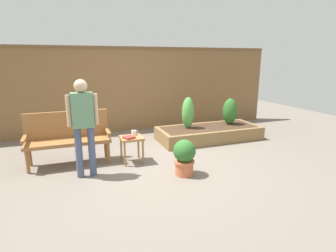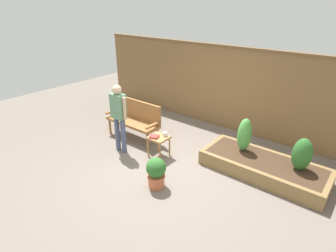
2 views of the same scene
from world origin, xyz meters
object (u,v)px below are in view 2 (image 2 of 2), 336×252
object	(u,v)px
garden_bench	(135,117)
cup_on_table	(165,134)
shrub_near_bench	(244,135)
person_by_bench	(119,113)
potted_boxwood	(156,172)
book_on_table	(154,137)
shrub_far_corner	(302,154)
side_table	(159,140)

from	to	relation	value
garden_bench	cup_on_table	world-z (taller)	garden_bench
shrub_near_bench	person_by_bench	distance (m)	2.69
potted_boxwood	shrub_near_bench	xyz separation A→B (m)	(0.86, 1.76, 0.33)
cup_on_table	person_by_bench	xyz separation A→B (m)	(-0.91, -0.48, 0.41)
potted_boxwood	book_on_table	bearing A→B (deg)	133.31
shrub_near_bench	person_by_bench	world-z (taller)	person_by_bench
person_by_bench	cup_on_table	bearing A→B (deg)	27.67
garden_bench	shrub_near_bench	distance (m)	2.67
potted_boxwood	shrub_far_corner	distance (m)	2.66
potted_boxwood	shrub_near_bench	size ratio (longest dim) A/B	0.83
garden_bench	book_on_table	bearing A→B (deg)	-23.26
book_on_table	person_by_bench	distance (m)	0.93
garden_bench	side_table	bearing A→B (deg)	-18.33
shrub_near_bench	cup_on_table	bearing A→B (deg)	-151.69
book_on_table	person_by_bench	world-z (taller)	person_by_bench
cup_on_table	shrub_far_corner	xyz separation A→B (m)	(2.57, 0.78, 0.09)
shrub_far_corner	potted_boxwood	bearing A→B (deg)	-138.30
potted_boxwood	person_by_bench	world-z (taller)	person_by_bench
garden_bench	cup_on_table	size ratio (longest dim) A/B	11.10
side_table	person_by_bench	xyz separation A→B (m)	(-0.83, -0.36, 0.54)
shrub_near_bench	shrub_far_corner	size ratio (longest dim) A/B	1.13
cup_on_table	potted_boxwood	distance (m)	1.16
shrub_far_corner	shrub_near_bench	bearing A→B (deg)	180.00
side_table	person_by_bench	bearing A→B (deg)	-156.74
book_on_table	shrub_far_corner	bearing A→B (deg)	-1.29
cup_on_table	shrub_far_corner	bearing A→B (deg)	16.94
cup_on_table	potted_boxwood	size ratio (longest dim) A/B	0.22
book_on_table	person_by_bench	xyz separation A→B (m)	(-0.77, -0.28, 0.43)
book_on_table	shrub_near_bench	distance (m)	1.88
side_table	shrub_far_corner	size ratio (longest dim) A/B	0.76
potted_boxwood	side_table	bearing A→B (deg)	128.13
book_on_table	potted_boxwood	distance (m)	1.08
garden_bench	shrub_near_bench	xyz separation A→B (m)	(2.61, 0.55, 0.11)
book_on_table	shrub_far_corner	world-z (taller)	shrub_far_corner
cup_on_table	book_on_table	size ratio (longest dim) A/B	0.72
potted_boxwood	person_by_bench	distance (m)	1.70
shrub_far_corner	book_on_table	bearing A→B (deg)	-160.05
shrub_near_bench	shrub_far_corner	bearing A→B (deg)	0.00
garden_bench	side_table	distance (m)	1.14
garden_bench	shrub_near_bench	size ratio (longest dim) A/B	2.01
person_by_bench	book_on_table	bearing A→B (deg)	19.73
garden_bench	book_on_table	world-z (taller)	garden_bench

